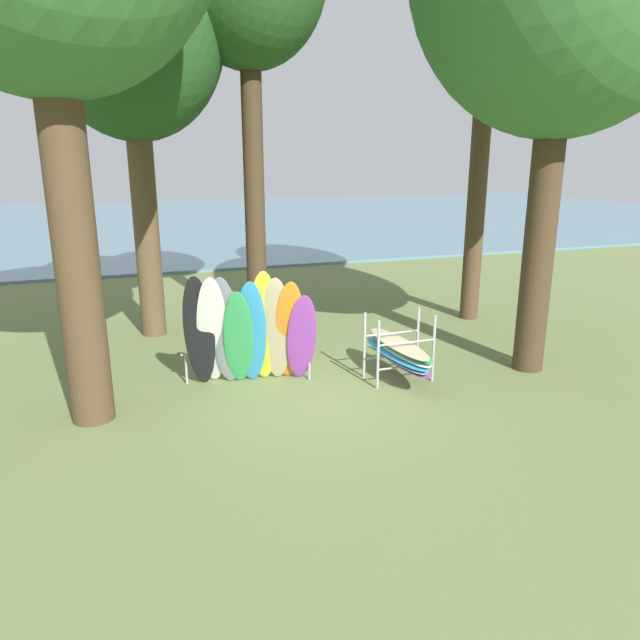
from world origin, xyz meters
name	(u,v)px	position (x,y,z in m)	size (l,w,h in m)	color
ground_plane	(321,396)	(0.00, 0.00, 0.00)	(80.00, 80.00, 0.00)	olive
lake_water	(166,221)	(0.00, 29.98, 0.05)	(80.00, 36.00, 0.10)	slate
tree_mid_behind	(131,34)	(-2.45, 4.74, 6.38)	(3.82, 3.82, 8.66)	brown
leaning_board_pile	(250,333)	(-1.05, 0.73, 1.02)	(2.41, 1.34, 2.21)	black
board_storage_rack	(398,351)	(1.60, 0.28, 0.55)	(1.15, 2.12, 1.25)	#9EA0A5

